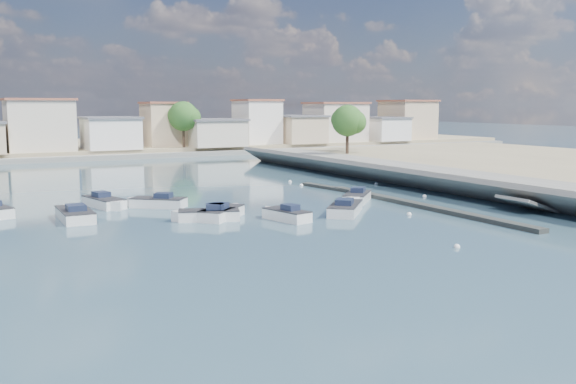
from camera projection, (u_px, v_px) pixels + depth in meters
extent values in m
plane|color=#2E4C5C|center=(214.00, 177.00, 77.88)|extent=(400.00, 400.00, 0.00)
cube|color=slate|center=(492.00, 185.00, 62.86)|extent=(5.00, 90.00, 1.80)
cube|color=slate|center=(458.00, 188.00, 60.82)|extent=(4.17, 90.00, 2.86)
cube|color=slate|center=(533.00, 206.00, 52.96)|extent=(5.31, 3.50, 1.94)
cube|color=black|center=(420.00, 205.00, 54.95)|extent=(1.00, 26.00, 0.35)
cube|color=black|center=(329.00, 187.00, 66.94)|extent=(2.00, 8.05, 0.30)
cube|color=gray|center=(113.00, 147.00, 123.18)|extent=(160.00, 40.00, 1.40)
cube|color=slate|center=(143.00, 156.00, 104.89)|extent=(160.00, 2.50, 0.80)
cube|color=beige|center=(40.00, 126.00, 102.42)|extent=(10.00, 9.00, 8.00)
cube|color=#99513D|center=(38.00, 99.00, 101.86)|extent=(10.60, 9.54, 0.35)
cube|color=white|center=(111.00, 134.00, 106.91)|extent=(8.50, 8.50, 5.00)
cube|color=#595960|center=(110.00, 118.00, 106.55)|extent=(9.01, 9.01, 0.35)
cube|color=#CEB28E|center=(163.00, 125.00, 114.04)|extent=(6.50, 7.50, 7.50)
cube|color=#99513D|center=(163.00, 103.00, 113.51)|extent=(6.89, 7.95, 0.35)
cube|color=beige|center=(214.00, 133.00, 114.50)|extent=(9.50, 9.00, 4.50)
cube|color=#595960|center=(214.00, 120.00, 114.18)|extent=(10.07, 9.54, 0.35)
cube|color=white|center=(257.00, 122.00, 121.57)|extent=(7.00, 8.00, 8.00)
cube|color=#99513D|center=(257.00, 100.00, 121.01)|extent=(7.42, 8.48, 0.35)
cube|color=#CEB28E|center=(299.00, 130.00, 123.78)|extent=(8.00, 9.00, 5.00)
cube|color=#595960|center=(299.00, 116.00, 123.42)|extent=(8.48, 9.54, 0.35)
cube|color=beige|center=(336.00, 123.00, 128.70)|extent=(10.50, 8.50, 7.50)
cube|color=#99513D|center=(336.00, 103.00, 128.17)|extent=(11.13, 9.01, 0.35)
cube|color=white|center=(386.00, 129.00, 132.31)|extent=(7.50, 7.50, 4.50)
cube|color=#595960|center=(386.00, 118.00, 131.98)|extent=(7.95, 7.95, 0.35)
cube|color=#CEB28E|center=(407.00, 120.00, 138.44)|extent=(9.00, 9.50, 8.00)
cube|color=#99513D|center=(408.00, 101.00, 137.88)|extent=(9.54, 10.07, 0.35)
cylinder|color=#38281E|center=(59.00, 141.00, 105.04)|extent=(0.44, 0.44, 2.93)
sphere|color=#1F4617|center=(58.00, 123.00, 104.65)|extent=(4.16, 4.16, 4.16)
sphere|color=#1F4617|center=(64.00, 124.00, 104.59)|extent=(3.12, 3.12, 3.12)
sphere|color=#1F4617|center=(53.00, 122.00, 104.67)|extent=(2.86, 2.86, 2.86)
cylinder|color=#38281E|center=(184.00, 137.00, 110.88)|extent=(0.44, 0.44, 3.60)
sphere|color=#1F4617|center=(183.00, 116.00, 110.40)|extent=(5.12, 5.12, 5.12)
sphere|color=#1F4617|center=(190.00, 118.00, 110.32)|extent=(3.84, 3.84, 3.84)
sphere|color=#1F4617|center=(178.00, 115.00, 110.42)|extent=(3.52, 3.52, 3.52)
cylinder|color=#38281E|center=(259.00, 135.00, 121.03)|extent=(0.44, 0.44, 3.15)
sphere|color=#1F4617|center=(259.00, 119.00, 120.61)|extent=(4.48, 4.48, 4.48)
sphere|color=#1F4617|center=(265.00, 120.00, 120.54)|extent=(3.36, 3.36, 3.36)
sphere|color=#1F4617|center=(255.00, 118.00, 120.63)|extent=(3.08, 3.08, 3.08)
cylinder|color=#38281E|center=(334.00, 135.00, 127.68)|extent=(0.44, 0.44, 2.70)
sphere|color=#1F4617|center=(334.00, 121.00, 127.32)|extent=(3.84, 3.84, 3.84)
sphere|color=#1F4617|center=(338.00, 122.00, 127.26)|extent=(2.88, 2.88, 2.88)
sphere|color=#1F4617|center=(331.00, 121.00, 127.34)|extent=(2.64, 2.64, 2.64)
cylinder|color=#38281E|center=(347.00, 143.00, 91.23)|extent=(0.44, 0.44, 3.15)
sphere|color=#1F4617|center=(348.00, 121.00, 90.81)|extent=(4.48, 4.48, 4.48)
sphere|color=#1F4617|center=(355.00, 122.00, 90.74)|extent=(3.36, 3.36, 3.36)
sphere|color=#1F4617|center=(342.00, 120.00, 90.83)|extent=(3.08, 3.08, 3.08)
cylinder|color=#38281E|center=(347.00, 141.00, 98.36)|extent=(0.44, 0.44, 2.93)
sphere|color=#1F4617|center=(348.00, 122.00, 97.96)|extent=(4.16, 4.16, 4.16)
sphere|color=#1F4617|center=(354.00, 123.00, 97.90)|extent=(3.12, 3.12, 3.12)
sphere|color=#1F4617|center=(343.00, 121.00, 97.98)|extent=(2.86, 2.86, 2.86)
cube|color=silver|center=(287.00, 216.00, 48.72)|extent=(2.47, 4.28, 1.00)
cube|color=silver|center=(272.00, 214.00, 50.00)|extent=(1.53, 1.53, 1.00)
cube|color=#262628|center=(287.00, 210.00, 48.66)|extent=(2.50, 4.29, 0.08)
cube|color=#1B233B|center=(290.00, 208.00, 48.33)|extent=(1.23, 1.40, 0.48)
cube|color=silver|center=(221.00, 215.00, 49.52)|extent=(4.67, 4.43, 1.00)
cube|color=silver|center=(232.00, 211.00, 51.34)|extent=(1.39, 1.39, 1.00)
cube|color=#262628|center=(221.00, 208.00, 49.45)|extent=(4.69, 4.46, 0.08)
cube|color=#1B233B|center=(219.00, 206.00, 48.99)|extent=(1.79, 1.78, 0.48)
cube|color=silver|center=(209.00, 217.00, 48.70)|extent=(4.88, 3.18, 1.00)
cube|color=silver|center=(183.00, 217.00, 48.41)|extent=(1.63, 1.63, 1.00)
cube|color=#262628|center=(209.00, 210.00, 48.63)|extent=(4.89, 3.21, 0.08)
cube|color=#1B233B|center=(215.00, 207.00, 48.67)|extent=(1.65, 1.47, 0.48)
cube|color=silver|center=(357.00, 199.00, 57.97)|extent=(4.52, 4.60, 1.00)
cube|color=silver|center=(353.00, 202.00, 56.11)|extent=(1.35, 1.35, 1.00)
cube|color=#262628|center=(357.00, 193.00, 57.91)|extent=(4.55, 4.63, 0.08)
cube|color=#1B233B|center=(358.00, 190.00, 58.31)|extent=(1.79, 1.79, 0.48)
cube|color=silver|center=(75.00, 216.00, 48.85)|extent=(2.17, 5.43, 1.00)
cube|color=silver|center=(70.00, 212.00, 50.88)|extent=(2.14, 2.14, 1.00)
cube|color=#262628|center=(75.00, 210.00, 48.78)|extent=(2.21, 5.43, 0.08)
cube|color=#1B233B|center=(76.00, 208.00, 48.28)|extent=(1.34, 1.63, 0.48)
cube|color=silver|center=(159.00, 204.00, 54.92)|extent=(4.72, 4.32, 1.00)
cube|color=silver|center=(137.00, 203.00, 55.29)|extent=(1.43, 1.43, 1.00)
cube|color=#262628|center=(158.00, 198.00, 54.85)|extent=(4.74, 4.35, 0.08)
cube|color=#1B233B|center=(163.00, 195.00, 54.73)|extent=(1.79, 1.75, 0.48)
cube|color=silver|center=(104.00, 203.00, 55.16)|extent=(2.91, 5.20, 1.00)
cube|color=silver|center=(115.00, 206.00, 53.58)|extent=(1.81, 1.81, 1.00)
cube|color=#262628|center=(104.00, 198.00, 55.09)|extent=(2.95, 5.21, 0.08)
cube|color=#1B233B|center=(101.00, 194.00, 55.43)|extent=(1.45, 1.69, 0.48)
cube|color=silver|center=(345.00, 210.00, 51.72)|extent=(5.17, 5.44, 1.00)
cube|color=silver|center=(349.00, 206.00, 53.95)|extent=(1.58, 1.58, 1.00)
cube|color=#262628|center=(345.00, 204.00, 51.65)|extent=(5.20, 5.47, 0.08)
cube|color=#1B233B|center=(344.00, 202.00, 51.10)|extent=(2.06, 2.08, 0.48)
sphere|color=white|center=(409.00, 215.00, 51.03)|extent=(0.39, 0.39, 0.39)
sphere|color=white|center=(424.00, 197.00, 61.07)|extent=(0.39, 0.39, 0.39)
sphere|color=white|center=(457.00, 247.00, 39.41)|extent=(0.39, 0.39, 0.39)
sphere|color=white|center=(376.00, 184.00, 70.48)|extent=(0.39, 0.39, 0.39)
sphere|color=white|center=(301.00, 185.00, 69.41)|extent=(0.39, 0.39, 0.39)
sphere|color=white|center=(290.00, 182.00, 72.70)|extent=(0.39, 0.39, 0.39)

